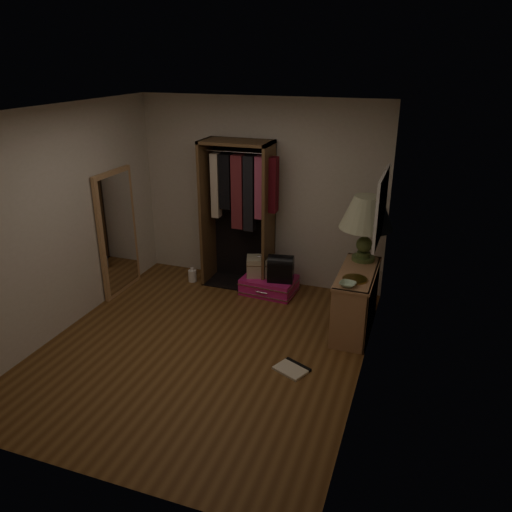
% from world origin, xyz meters
% --- Properties ---
extents(ground, '(4.00, 4.00, 0.00)m').
position_xyz_m(ground, '(0.00, 0.00, 0.00)').
color(ground, brown).
rests_on(ground, ground).
extents(room_walls, '(3.52, 4.02, 2.60)m').
position_xyz_m(room_walls, '(0.08, 0.04, 1.50)').
color(room_walls, beige).
rests_on(room_walls, ground).
extents(console_bookshelf, '(0.42, 1.12, 0.75)m').
position_xyz_m(console_bookshelf, '(1.54, 1.04, 0.39)').
color(console_bookshelf, '#AB7952').
rests_on(console_bookshelf, ground).
extents(open_wardrobe, '(1.05, 0.50, 2.05)m').
position_xyz_m(open_wardrobe, '(-0.21, 1.77, 1.23)').
color(open_wardrobe, brown).
rests_on(open_wardrobe, ground).
extents(floor_mirror, '(0.06, 0.80, 1.70)m').
position_xyz_m(floor_mirror, '(-1.70, 1.00, 0.85)').
color(floor_mirror, tan).
rests_on(floor_mirror, ground).
extents(pink_suitcase, '(0.77, 0.58, 0.23)m').
position_xyz_m(pink_suitcase, '(0.26, 1.60, 0.11)').
color(pink_suitcase, '#D51A76').
rests_on(pink_suitcase, ground).
extents(train_case, '(0.46, 0.39, 0.29)m').
position_xyz_m(train_case, '(0.13, 1.64, 0.36)').
color(train_case, '#B9AE8D').
rests_on(train_case, pink_suitcase).
extents(black_bag, '(0.37, 0.27, 0.37)m').
position_xyz_m(black_bag, '(0.44, 1.56, 0.42)').
color(black_bag, black).
rests_on(black_bag, pink_suitcase).
extents(table_lamp, '(0.67, 0.67, 0.80)m').
position_xyz_m(table_lamp, '(1.54, 1.38, 1.34)').
color(table_lamp, '#455A2B').
rests_on(table_lamp, console_bookshelf).
extents(brass_tray, '(0.34, 0.34, 0.02)m').
position_xyz_m(brass_tray, '(1.54, 0.76, 0.76)').
color(brass_tray, olive).
rests_on(brass_tray, console_bookshelf).
extents(ceramic_bowl, '(0.21, 0.21, 0.04)m').
position_xyz_m(ceramic_bowl, '(1.49, 0.57, 0.77)').
color(ceramic_bowl, '#ADD0AE').
rests_on(ceramic_bowl, console_bookshelf).
extents(white_jug, '(0.15, 0.15, 0.21)m').
position_xyz_m(white_jug, '(-0.91, 1.58, 0.09)').
color(white_jug, white).
rests_on(white_jug, ground).
extents(floor_book, '(0.41, 0.37, 0.03)m').
position_xyz_m(floor_book, '(1.07, -0.08, 0.01)').
color(floor_book, beige).
rests_on(floor_book, ground).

